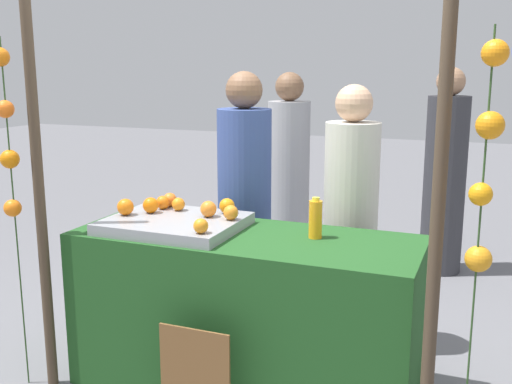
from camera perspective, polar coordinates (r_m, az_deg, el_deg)
The scene contains 22 objects.
ground_plane at distance 3.49m, azimuth -0.96°, elevation -17.72°, with size 24.00×24.00×0.00m, color slate.
stall_counter at distance 3.30m, azimuth -0.99°, elevation -11.24°, with size 1.82×0.71×0.86m, color #1E4C1E.
orange_tray at distance 3.29m, azimuth -7.71°, elevation -2.97°, with size 0.70×0.58×0.06m, color gray.
orange_0 at distance 3.44m, azimuth -7.36°, elevation -1.15°, with size 0.07×0.07×0.07m, color orange.
orange_1 at distance 3.55m, azimuth -8.15°, elevation -0.73°, with size 0.08×0.08×0.08m, color orange.
orange_2 at distance 3.35m, azimuth -2.76°, elevation -1.33°, with size 0.09×0.09×0.09m, color orange.
orange_3 at distance 3.39m, azimuth -12.25°, elevation -1.39°, with size 0.09×0.09×0.09m, color orange.
orange_4 at distance 2.97m, azimuth -5.25°, elevation -3.21°, with size 0.07×0.07×0.07m, color orange.
orange_5 at distance 3.28m, azimuth -4.53°, elevation -1.61°, with size 0.09×0.09×0.09m, color orange.
orange_6 at distance 3.41m, azimuth -9.94°, elevation -1.24°, with size 0.09×0.09×0.09m, color orange.
orange_7 at distance 3.21m, azimuth -2.40°, elevation -1.96°, with size 0.08×0.08×0.08m, color orange.
orange_8 at distance 3.49m, azimuth -8.81°, elevation -0.98°, with size 0.08×0.08×0.08m, color orange.
juice_bottle at distance 3.09m, azimuth 5.65°, elevation -2.55°, with size 0.07×0.07×0.21m.
chalkboard_sign at distance 2.99m, azimuth -5.72°, elevation -17.45°, with size 0.36×0.03×0.54m.
vendor_left at distance 3.84m, azimuth -1.09°, elevation -2.25°, with size 0.34×0.34×1.69m.
vendor_right at distance 3.68m, azimuth 8.88°, elevation -3.56°, with size 0.32×0.32×1.62m.
crowd_person_0 at distance 5.27m, azimuth 17.41°, elevation 1.19°, with size 0.34×0.34×1.72m.
crowd_person_1 at distance 4.88m, azimuth 3.09°, elevation 0.69°, with size 0.34×0.34×1.68m.
canopy_post_left at distance 3.31m, azimuth -19.79°, elevation -0.58°, with size 0.06×0.06×2.10m, color #473828.
canopy_post_right at distance 2.50m, azimuth 16.68°, elevation -4.20°, with size 0.06×0.06×2.10m, color #473828.
garland_strand_left at distance 3.33m, azimuth -22.48°, elevation 4.88°, with size 0.10×0.10×1.86m.
garland_strand_right at distance 2.38m, azimuth 20.91°, elevation 2.48°, with size 0.11×0.12×1.86m.
Camera 1 is at (1.18, -2.80, 1.72)m, focal length 42.28 mm.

